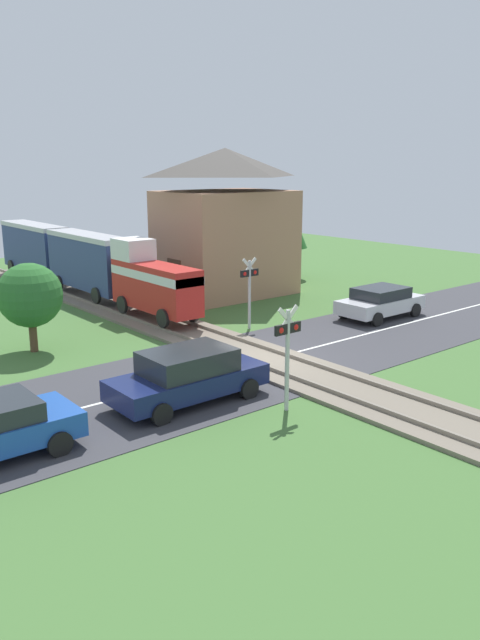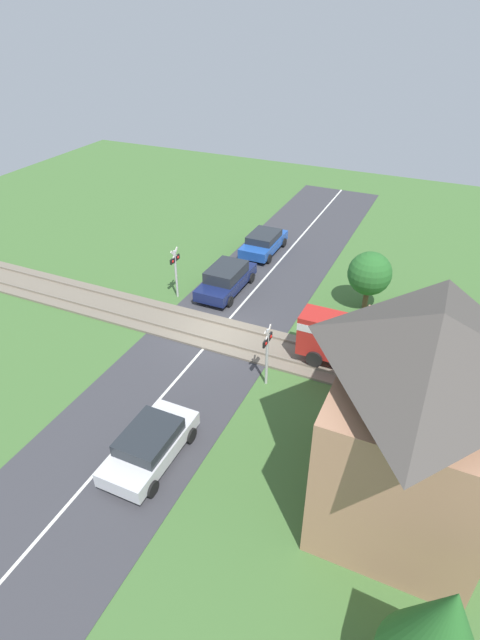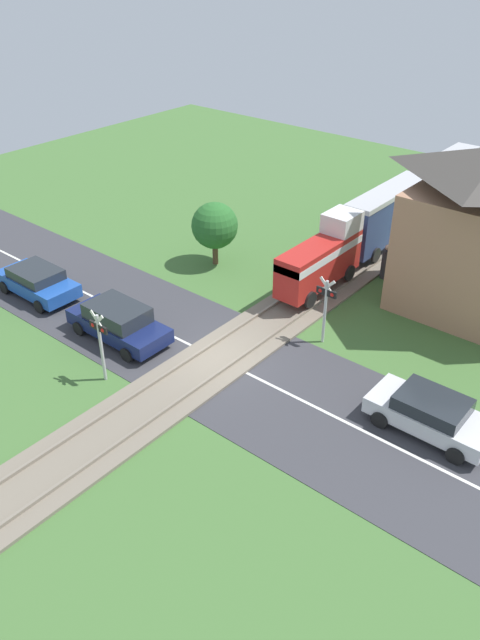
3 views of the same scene
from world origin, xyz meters
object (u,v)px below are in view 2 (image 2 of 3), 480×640
(station_building, at_px, (416,420))
(pedestrian_by_station, at_px, (429,401))
(car_near_crossing, at_px, (226,278))
(crossing_signal_east_approach, at_px, (267,348))
(car_far_side, at_px, (150,444))
(car_behind_queue, at_px, (264,242))
(crossing_signal_west_approach, at_px, (175,266))

(station_building, distance_m, pedestrian_by_station, 5.22)
(car_near_crossing, relative_size, crossing_signal_east_approach, 1.55)
(car_far_side, distance_m, station_building, 9.07)
(car_behind_queue, distance_m, pedestrian_by_station, 16.27)
(car_behind_queue, distance_m, crossing_signal_west_approach, 7.70)
(car_behind_queue, height_order, crossing_signal_west_approach, crossing_signal_west_approach)
(car_far_side, height_order, crossing_signal_east_approach, crossing_signal_east_approach)
(car_near_crossing, distance_m, station_building, 15.45)
(car_near_crossing, height_order, crossing_signal_east_approach, crossing_signal_east_approach)
(station_building, bearing_deg, crossing_signal_west_approach, -122.22)
(car_far_side, xyz_separation_m, station_building, (-1.99, 8.38, 2.84))
(crossing_signal_east_approach, bearing_deg, station_building, 59.49)
(crossing_signal_east_approach, distance_m, station_building, 7.37)
(car_far_side, distance_m, crossing_signal_west_approach, 11.70)
(car_far_side, xyz_separation_m, car_behind_queue, (-17.77, -2.88, -0.00))
(station_building, bearing_deg, pedestrian_by_station, 175.18)
(crossing_signal_east_approach, distance_m, pedestrian_by_station, 6.69)
(car_near_crossing, xyz_separation_m, station_building, (10.21, 11.26, 2.77))
(crossing_signal_west_approach, xyz_separation_m, crossing_signal_east_approach, (4.85, 7.29, 0.00))
(crossing_signal_east_approach, height_order, pedestrian_by_station, crossing_signal_east_approach)
(crossing_signal_west_approach, height_order, pedestrian_by_station, crossing_signal_west_approach)
(car_far_side, distance_m, crossing_signal_east_approach, 6.16)
(car_far_side, bearing_deg, station_building, 103.33)
(car_near_crossing, distance_m, car_far_side, 12.53)
(car_near_crossing, height_order, car_far_side, car_near_crossing)
(car_far_side, bearing_deg, crossing_signal_east_approach, 158.62)
(car_near_crossing, xyz_separation_m, car_behind_queue, (-5.57, 0.00, -0.07))
(crossing_signal_east_approach, bearing_deg, pedestrian_by_station, 96.69)
(car_behind_queue, bearing_deg, station_building, 35.52)
(car_behind_queue, bearing_deg, crossing_signal_west_approach, -16.82)
(station_building, bearing_deg, car_behind_queue, -144.48)
(car_far_side, bearing_deg, car_behind_queue, -170.79)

